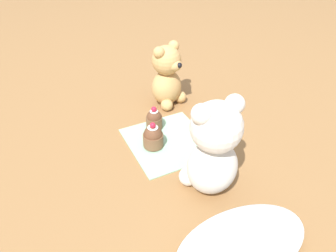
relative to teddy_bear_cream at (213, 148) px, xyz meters
name	(u,v)px	position (x,y,z in m)	size (l,w,h in m)	color
ground_plane	(168,142)	(0.01, -0.19, -0.12)	(4.00, 4.00, 0.00)	olive
knitted_placemat	(168,141)	(0.01, -0.19, -0.12)	(0.21, 0.23, 0.01)	#8EBC99
tulle_cloth	(242,243)	(0.03, 0.17, -0.10)	(0.28, 0.15, 0.04)	white
teddy_bear_cream	(213,148)	(0.00, 0.00, 0.00)	(0.12, 0.13, 0.24)	silver
teddy_bear_tan	(167,76)	(-0.08, -0.38, -0.02)	(0.13, 0.12, 0.20)	tan
cupcake_near_cream_bear	(153,137)	(0.06, -0.19, -0.08)	(0.06, 0.06, 0.07)	brown
cupcake_near_tan_bear	(154,119)	(0.02, -0.27, -0.09)	(0.05, 0.05, 0.07)	brown
teaspoon	(211,116)	(-0.16, -0.25, -0.12)	(0.11, 0.01, 0.01)	silver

